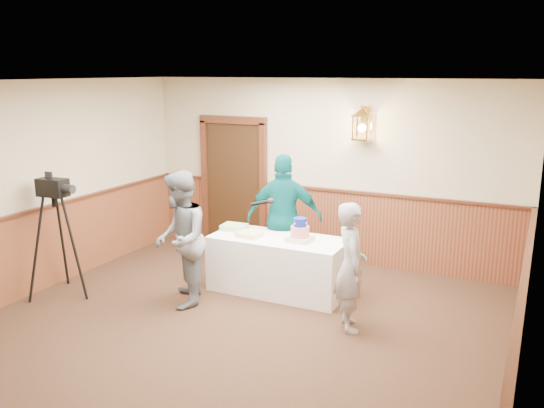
{
  "coord_description": "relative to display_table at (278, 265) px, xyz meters",
  "views": [
    {
      "loc": [
        3.03,
        -4.73,
        2.91
      ],
      "look_at": [
        -0.06,
        1.7,
        1.25
      ],
      "focal_mm": 38.0,
      "sensor_mm": 36.0,
      "label": 1
    }
  ],
  "objects": [
    {
      "name": "assistant_p",
      "position": [
        -0.13,
        0.48,
        0.52
      ],
      "size": [
        1.14,
        0.77,
        1.79
      ],
      "primitive_type": "imported",
      "rotation": [
        0.0,
        0.0,
        3.49
      ],
      "color": "#075455",
      "rests_on": "ground"
    },
    {
      "name": "sheet_cake_green",
      "position": [
        -0.72,
        0.08,
        0.41
      ],
      "size": [
        0.35,
        0.29,
        0.08
      ],
      "primitive_type": "cube",
      "rotation": [
        0.0,
        0.0,
        0.07
      ],
      "color": "#8FCB90",
      "rests_on": "display_table"
    },
    {
      "name": "ground",
      "position": [
        0.06,
        -1.9,
        -0.38
      ],
      "size": [
        7.0,
        7.0,
        0.0
      ],
      "primitive_type": "plane",
      "color": "#301E12",
      "rests_on": "ground"
    },
    {
      "name": "tv_camera_rig",
      "position": [
        -2.54,
        -1.37,
        0.33
      ],
      "size": [
        0.62,
        0.57,
        1.57
      ],
      "rotation": [
        0.0,
        0.0,
        0.06
      ],
      "color": "black",
      "rests_on": "ground"
    },
    {
      "name": "interviewer",
      "position": [
        -0.92,
        -0.93,
        0.48
      ],
      "size": [
        1.58,
        1.05,
        1.72
      ],
      "rotation": [
        0.0,
        0.0,
        -1.06
      ],
      "color": "slate",
      "rests_on": "ground"
    },
    {
      "name": "tiered_cake",
      "position": [
        0.31,
        -0.02,
        0.5
      ],
      "size": [
        0.31,
        0.31,
        0.31
      ],
      "rotation": [
        0.0,
        0.0,
        -0.05
      ],
      "color": "beige",
      "rests_on": "display_table"
    },
    {
      "name": "sheet_cake_yellow",
      "position": [
        -0.37,
        -0.13,
        0.41
      ],
      "size": [
        0.34,
        0.28,
        0.06
      ],
      "primitive_type": "cube",
      "rotation": [
        0.0,
        0.0,
        -0.12
      ],
      "color": "#DAC782",
      "rests_on": "display_table"
    },
    {
      "name": "baker",
      "position": [
        1.22,
        -0.68,
        0.37
      ],
      "size": [
        0.58,
        0.65,
        1.49
      ],
      "primitive_type": "imported",
      "rotation": [
        0.0,
        0.0,
        2.08
      ],
      "color": "#97989D",
      "rests_on": "ground"
    },
    {
      "name": "display_table",
      "position": [
        0.0,
        0.0,
        0.0
      ],
      "size": [
        1.8,
        0.8,
        0.75
      ],
      "primitive_type": "cube",
      "color": "white",
      "rests_on": "ground"
    },
    {
      "name": "room_shell",
      "position": [
        0.01,
        -1.45,
        1.15
      ],
      "size": [
        6.02,
        7.02,
        2.81
      ],
      "color": "#C2B391",
      "rests_on": "ground"
    }
  ]
}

